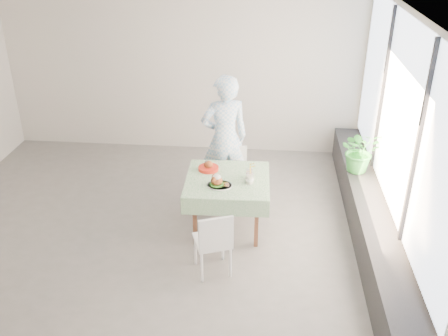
# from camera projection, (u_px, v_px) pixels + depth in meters

# --- Properties ---
(floor) EXTENTS (6.00, 6.00, 0.00)m
(floor) POSITION_uv_depth(u_px,v_px,m) (155.00, 223.00, 6.73)
(floor) COLOR #62605D
(floor) RESTS_ON ground
(ceiling) EXTENTS (6.00, 6.00, 0.00)m
(ceiling) POSITION_uv_depth(u_px,v_px,m) (139.00, 8.00, 5.47)
(ceiling) COLOR white
(ceiling) RESTS_ON ground
(wall_back) EXTENTS (6.00, 0.02, 2.80)m
(wall_back) POSITION_uv_depth(u_px,v_px,m) (182.00, 70.00, 8.32)
(wall_back) COLOR beige
(wall_back) RESTS_ON ground
(wall_front) EXTENTS (6.00, 0.02, 2.80)m
(wall_front) POSITION_uv_depth(u_px,v_px,m) (73.00, 248.00, 3.88)
(wall_front) COLOR beige
(wall_front) RESTS_ON ground
(wall_right) EXTENTS (0.02, 5.00, 2.80)m
(wall_right) POSITION_uv_depth(u_px,v_px,m) (398.00, 136.00, 5.85)
(wall_right) COLOR beige
(wall_right) RESTS_ON ground
(window_pane) EXTENTS (0.01, 4.80, 2.18)m
(window_pane) POSITION_uv_depth(u_px,v_px,m) (399.00, 116.00, 5.74)
(window_pane) COLOR #D1E0F9
(window_pane) RESTS_ON ground
(window_ledge) EXTENTS (0.40, 4.80, 0.50)m
(window_ledge) POSITION_uv_depth(u_px,v_px,m) (368.00, 218.00, 6.39)
(window_ledge) COLOR black
(window_ledge) RESTS_ON ground
(cafe_table) EXTENTS (1.07, 1.07, 0.74)m
(cafe_table) POSITION_uv_depth(u_px,v_px,m) (227.00, 198.00, 6.42)
(cafe_table) COLOR brown
(cafe_table) RESTS_ON ground
(chair_far) EXTENTS (0.44, 0.44, 0.79)m
(chair_far) POSITION_uv_depth(u_px,v_px,m) (235.00, 185.00, 7.16)
(chair_far) COLOR white
(chair_far) RESTS_ON ground
(chair_near) EXTENTS (0.50, 0.50, 0.82)m
(chair_near) POSITION_uv_depth(u_px,v_px,m) (213.00, 253.00, 5.71)
(chair_near) COLOR white
(chair_near) RESTS_ON ground
(diner) EXTENTS (0.78, 0.65, 1.84)m
(diner) POSITION_uv_depth(u_px,v_px,m) (225.00, 138.00, 6.98)
(diner) COLOR #90C1E6
(diner) RESTS_ON ground
(main_dish) EXTENTS (0.31, 0.31, 0.16)m
(main_dish) POSITION_uv_depth(u_px,v_px,m) (218.00, 182.00, 6.09)
(main_dish) COLOR white
(main_dish) RESTS_ON cafe_table
(juice_cup_orange) EXTENTS (0.09, 0.09, 0.25)m
(juice_cup_orange) POSITION_uv_depth(u_px,v_px,m) (249.00, 174.00, 6.27)
(juice_cup_orange) COLOR white
(juice_cup_orange) RESTS_ON cafe_table
(juice_cup_lemonade) EXTENTS (0.10, 0.10, 0.29)m
(juice_cup_lemonade) POSITION_uv_depth(u_px,v_px,m) (250.00, 179.00, 6.15)
(juice_cup_lemonade) COLOR white
(juice_cup_lemonade) RESTS_ON cafe_table
(second_dish) EXTENTS (0.27, 0.27, 0.13)m
(second_dish) POSITION_uv_depth(u_px,v_px,m) (208.00, 167.00, 6.49)
(second_dish) COLOR red
(second_dish) RESTS_ON cafe_table
(potted_plant) EXTENTS (0.59, 0.52, 0.61)m
(potted_plant) POSITION_uv_depth(u_px,v_px,m) (360.00, 151.00, 6.88)
(potted_plant) COLOR #2B8334
(potted_plant) RESTS_ON window_ledge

